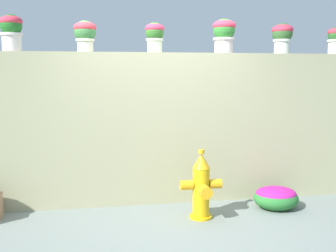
# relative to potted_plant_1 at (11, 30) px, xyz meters

# --- Properties ---
(ground_plane) EXTENTS (24.00, 24.00, 0.00)m
(ground_plane) POSITION_rel_potted_plant_1_xyz_m (1.82, -1.15, -2.32)
(ground_plane) COLOR slate
(stone_wall) EXTENTS (6.14, 0.29, 2.05)m
(stone_wall) POSITION_rel_potted_plant_1_xyz_m (1.82, -0.02, -1.30)
(stone_wall) COLOR tan
(stone_wall) RESTS_ON ground
(potted_plant_1) EXTENTS (0.28, 0.28, 0.46)m
(potted_plant_1) POSITION_rel_potted_plant_1_xyz_m (0.00, 0.00, 0.00)
(potted_plant_1) COLOR silver
(potted_plant_1) RESTS_ON stone_wall
(potted_plant_2) EXTENTS (0.29, 0.29, 0.40)m
(potted_plant_2) POSITION_rel_potted_plant_1_xyz_m (0.91, -0.01, -0.03)
(potted_plant_2) COLOR beige
(potted_plant_2) RESTS_ON stone_wall
(potted_plant_3) EXTENTS (0.26, 0.26, 0.40)m
(potted_plant_3) POSITION_rel_potted_plant_1_xyz_m (1.82, 0.01, -0.03)
(potted_plant_3) COLOR beige
(potted_plant_3) RESTS_ON stone_wall
(potted_plant_4) EXTENTS (0.31, 0.31, 0.46)m
(potted_plant_4) POSITION_rel_potted_plant_1_xyz_m (2.76, -0.05, 0.00)
(potted_plant_4) COLOR beige
(potted_plant_4) RESTS_ON stone_wall
(potted_plant_5) EXTENTS (0.29, 0.29, 0.42)m
(potted_plant_5) POSITION_rel_potted_plant_1_xyz_m (3.61, -0.06, -0.02)
(potted_plant_5) COLOR silver
(potted_plant_5) RESTS_ON stone_wall
(potted_plant_6) EXTENTS (0.24, 0.24, 0.39)m
(potted_plant_6) POSITION_rel_potted_plant_1_xyz_m (4.47, 0.01, -0.04)
(potted_plant_6) COLOR beige
(potted_plant_6) RESTS_ON stone_wall
(fire_hydrant) EXTENTS (0.51, 0.41, 0.86)m
(fire_hydrant) POSITION_rel_potted_plant_1_xyz_m (2.27, -0.79, -1.93)
(fire_hydrant) COLOR gold
(fire_hydrant) RESTS_ON ground
(flower_bush_left) EXTENTS (0.59, 0.53, 0.30)m
(flower_bush_left) POSITION_rel_potted_plant_1_xyz_m (3.34, -0.60, -2.16)
(flower_bush_left) COLOR #2A702F
(flower_bush_left) RESTS_ON ground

